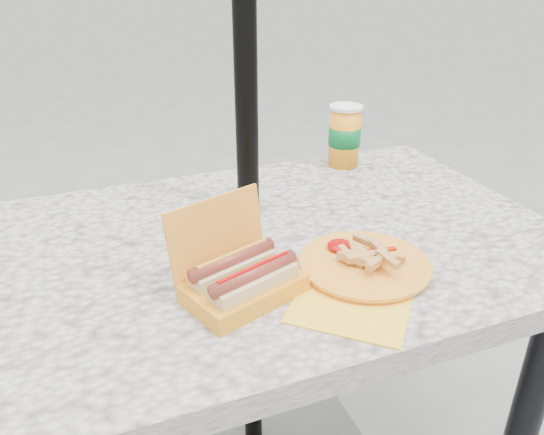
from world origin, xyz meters
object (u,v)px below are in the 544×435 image
object	(u,v)px
umbrella_pole	(245,52)
soda_cup	(345,136)
hotdog_box	(241,278)
fries_plate	(363,266)

from	to	relation	value
umbrella_pole	soda_cup	xyz separation A→B (m)	(0.33, 0.16, -0.27)
umbrella_pole	soda_cup	size ratio (longest dim) A/B	13.10
soda_cup	hotdog_box	bearing A→B (deg)	-133.19
hotdog_box	soda_cup	xyz separation A→B (m)	(0.46, 0.49, 0.05)
hotdog_box	fries_plate	world-z (taller)	hotdog_box
fries_plate	soda_cup	world-z (taller)	soda_cup
hotdog_box	soda_cup	world-z (taller)	soda_cup
hotdog_box	soda_cup	bearing A→B (deg)	27.34
hotdog_box	soda_cup	size ratio (longest dim) A/B	1.38
umbrella_pole	fries_plate	bearing A→B (deg)	-73.24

